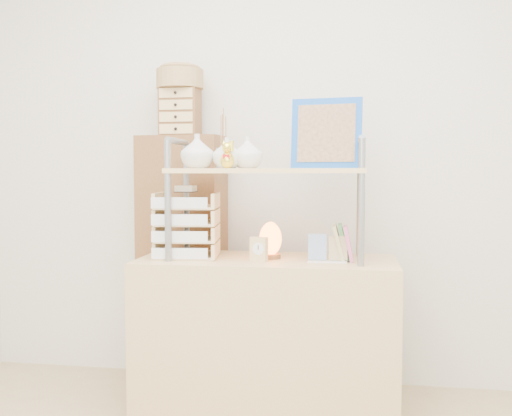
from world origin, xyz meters
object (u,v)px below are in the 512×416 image
at_px(desk, 267,337).
at_px(cabinet, 182,260).
at_px(salt_lamp, 270,240).
at_px(letter_tray, 186,229).

relative_size(desk, cabinet, 0.89).
distance_m(cabinet, salt_lamp, 0.66).
distance_m(desk, salt_lamp, 0.46).
bearing_deg(letter_tray, salt_lamp, 3.57).
bearing_deg(cabinet, letter_tray, -65.70).
xyz_separation_m(desk, cabinet, (-0.52, 0.37, 0.30)).
bearing_deg(letter_tray, desk, 1.51).
bearing_deg(desk, salt_lamp, 44.08).
relative_size(letter_tray, salt_lamp, 1.98).
distance_m(cabinet, letter_tray, 0.46).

